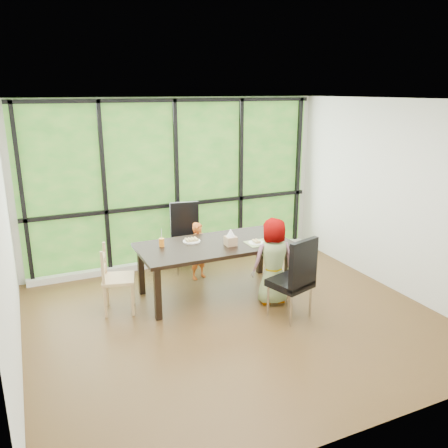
{
  "coord_description": "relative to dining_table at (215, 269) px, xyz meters",
  "views": [
    {
      "loc": [
        -2.27,
        -4.71,
        2.8
      ],
      "look_at": [
        0.17,
        0.7,
        1.05
      ],
      "focal_mm": 36.52,
      "sensor_mm": 36.0,
      "label": 1
    }
  ],
  "objects": [
    {
      "name": "ground",
      "position": [
        -0.07,
        -0.8,
        -0.38
      ],
      "size": [
        5.0,
        5.0,
        0.0
      ],
      "primitive_type": "plane",
      "color": "black",
      "rests_on": "ground"
    },
    {
      "name": "back_wall",
      "position": [
        -0.07,
        1.45,
        0.98
      ],
      "size": [
        5.0,
        0.0,
        5.0
      ],
      "primitive_type": "plane",
      "rotation": [
        1.57,
        0.0,
        0.0
      ],
      "color": "silver",
      "rests_on": "ground"
    },
    {
      "name": "foliage_backdrop",
      "position": [
        -0.07,
        1.43,
        0.98
      ],
      "size": [
        4.8,
        0.02,
        2.65
      ],
      "primitive_type": "cube",
      "color": "#225319",
      "rests_on": "back_wall"
    },
    {
      "name": "window_mullions",
      "position": [
        -0.07,
        1.39,
        0.98
      ],
      "size": [
        4.8,
        0.06,
        2.65
      ],
      "primitive_type": null,
      "color": "black",
      "rests_on": "back_wall"
    },
    {
      "name": "window_sill",
      "position": [
        -0.07,
        1.35,
        -0.33
      ],
      "size": [
        4.8,
        0.12,
        0.1
      ],
      "primitive_type": "cube",
      "color": "silver",
      "rests_on": "ground"
    },
    {
      "name": "dining_table",
      "position": [
        0.0,
        0.0,
        0.0
      ],
      "size": [
        2.11,
        1.05,
        0.75
      ],
      "primitive_type": "cube",
      "rotation": [
        0.0,
        0.0,
        -0.01
      ],
      "color": "black",
      "rests_on": "ground"
    },
    {
      "name": "chair_window_leather",
      "position": [
        -0.05,
        1.01,
        0.17
      ],
      "size": [
        0.53,
        0.53,
        1.08
      ],
      "primitive_type": "cube",
      "rotation": [
        0.0,
        0.0,
        -0.16
      ],
      "color": "black",
      "rests_on": "ground"
    },
    {
      "name": "chair_interior_leather",
      "position": [
        0.6,
        -1.03,
        0.17
      ],
      "size": [
        0.58,
        0.58,
        1.08
      ],
      "primitive_type": "cube",
      "rotation": [
        0.0,
        0.0,
        3.44
      ],
      "color": "black",
      "rests_on": "ground"
    },
    {
      "name": "chair_end_beech",
      "position": [
        -1.35,
        0.03,
        0.08
      ],
      "size": [
        0.49,
        0.51,
        0.9
      ],
      "primitive_type": "cube",
      "rotation": [
        0.0,
        0.0,
        1.32
      ],
      "color": "tan",
      "rests_on": "ground"
    },
    {
      "name": "child_toddler",
      "position": [
        -0.0,
        0.62,
        0.07
      ],
      "size": [
        0.38,
        0.31,
        0.89
      ],
      "primitive_type": "imported",
      "rotation": [
        0.0,
        0.0,
        0.33
      ],
      "color": "#D46120",
      "rests_on": "ground"
    },
    {
      "name": "child_older",
      "position": [
        0.62,
        -0.58,
        0.22
      ],
      "size": [
        0.63,
        0.45,
        1.19
      ],
      "primitive_type": "imported",
      "rotation": [
        0.0,
        0.0,
        3.01
      ],
      "color": "slate",
      "rests_on": "ground"
    },
    {
      "name": "placemat",
      "position": [
        0.6,
        -0.23,
        0.38
      ],
      "size": [
        0.39,
        0.29,
        0.01
      ],
      "primitive_type": "cube",
      "color": "tan",
      "rests_on": "dining_table"
    },
    {
      "name": "plate_far",
      "position": [
        -0.26,
        0.21,
        0.38
      ],
      "size": [
        0.25,
        0.25,
        0.02
      ],
      "primitive_type": "cylinder",
      "color": "white",
      "rests_on": "dining_table"
    },
    {
      "name": "plate_near",
      "position": [
        0.54,
        -0.22,
        0.38
      ],
      "size": [
        0.22,
        0.22,
        0.01
      ],
      "primitive_type": "cylinder",
      "color": "white",
      "rests_on": "dining_table"
    },
    {
      "name": "orange_cup",
      "position": [
        -0.7,
        0.19,
        0.43
      ],
      "size": [
        0.07,
        0.07,
        0.11
      ],
      "primitive_type": "cylinder",
      "color": "orange",
      "rests_on": "dining_table"
    },
    {
      "name": "green_cup",
      "position": [
        0.89,
        -0.27,
        0.43
      ],
      "size": [
        0.07,
        0.07,
        0.12
      ],
      "primitive_type": "cylinder",
      "color": "#4DCF32",
      "rests_on": "dining_table"
    },
    {
      "name": "tissue_box",
      "position": [
        0.18,
        -0.15,
        0.44
      ],
      "size": [
        0.15,
        0.15,
        0.13
      ],
      "primitive_type": "cube",
      "color": "tan",
      "rests_on": "dining_table"
    },
    {
      "name": "crepe_rolls_far",
      "position": [
        -0.26,
        0.21,
        0.41
      ],
      "size": [
        0.2,
        0.12,
        0.04
      ],
      "primitive_type": null,
      "color": "tan",
      "rests_on": "plate_far"
    },
    {
      "name": "crepe_rolls_near",
      "position": [
        0.54,
        -0.22,
        0.41
      ],
      "size": [
        0.1,
        0.12,
        0.04
      ],
      "primitive_type": null,
      "color": "tan",
      "rests_on": "plate_near"
    },
    {
      "name": "straw_white",
      "position": [
        -0.7,
        0.19,
        0.53
      ],
      "size": [
        0.01,
        0.04,
        0.2
      ],
      "primitive_type": "cylinder",
      "rotation": [
        0.14,
        0.0,
        0.0
      ],
      "color": "white",
      "rests_on": "orange_cup"
    },
    {
      "name": "straw_pink",
      "position": [
        0.89,
        -0.27,
        0.53
      ],
      "size": [
        0.01,
        0.04,
        0.2
      ],
      "primitive_type": "cylinder",
      "rotation": [
        0.14,
        0.0,
        0.0
      ],
      "color": "pink",
      "rests_on": "green_cup"
    },
    {
      "name": "tissue",
      "position": [
        0.18,
        -0.15,
        0.56
      ],
      "size": [
        0.12,
        0.12,
        0.11
      ],
      "primitive_type": "cone",
      "color": "white",
      "rests_on": "tissue_box"
    }
  ]
}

